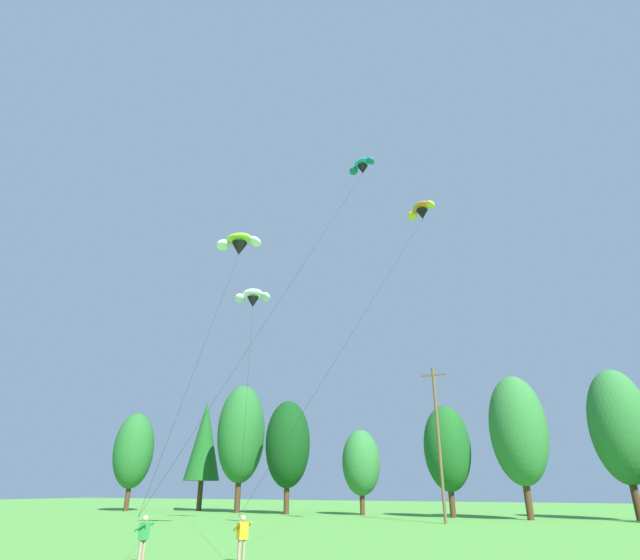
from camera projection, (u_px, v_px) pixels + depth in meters
name	position (u px, v px, depth m)	size (l,w,h in m)	color
treeline_tree_a	(134.00, 450.00, 65.82)	(5.02, 5.02, 11.92)	#472D19
treeline_tree_b	(204.00, 440.00, 67.03)	(4.60, 4.60, 13.62)	#472D19
treeline_tree_c	(241.00, 433.00, 62.15)	(5.77, 5.77, 14.70)	#472D19
treeline_tree_d	(288.00, 444.00, 58.10)	(5.09, 5.09, 12.20)	#472D19
treeline_tree_e	(361.00, 462.00, 55.62)	(4.15, 4.15, 8.72)	#472D19
treeline_tree_f	(447.00, 448.00, 51.46)	(4.67, 4.67, 10.64)	#472D19
treeline_tree_g	(518.00, 430.00, 48.30)	(5.29, 5.29, 12.94)	#472D19
treeline_tree_h	(620.00, 426.00, 47.23)	(5.40, 5.40, 13.32)	#472D19
utility_pole	(439.00, 438.00, 43.22)	(2.20, 0.26, 12.65)	brown
kite_flyer_near	(144.00, 535.00, 19.38)	(0.59, 0.62, 1.69)	gray
kite_flyer_mid	(242.00, 535.00, 19.48)	(0.72, 0.74, 1.69)	gray
parafoil_kite_high_teal	(362.00, 167.00, 35.30)	(6.76, 12.18, 22.42)	teal
parafoil_kite_mid_white	(253.00, 298.00, 45.22)	(13.06, 18.11, 17.69)	white
parafoil_kite_far_lime_white	(239.00, 244.00, 36.73)	(5.57, 11.47, 18.29)	#93D633
parafoil_kite_low_orange	(421.00, 211.00, 41.84)	(5.62, 19.25, 23.10)	orange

